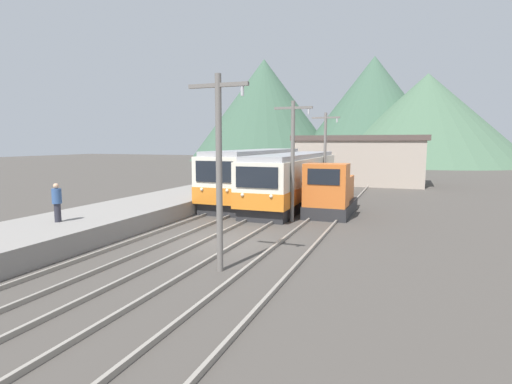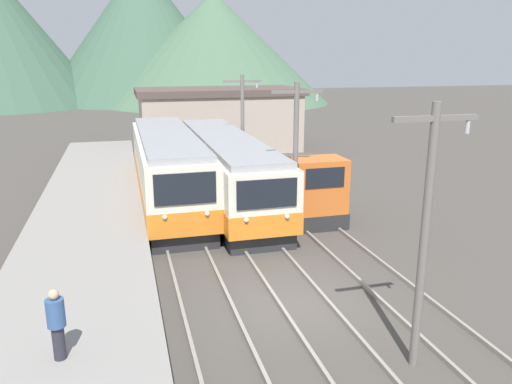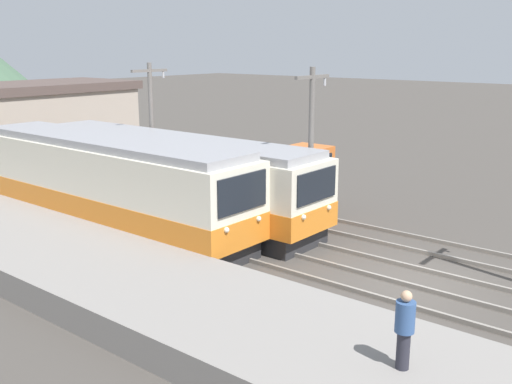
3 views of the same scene
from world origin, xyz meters
The scene contains 12 objects.
ground_plane centered at (0.00, 0.00, 0.00)m, with size 200.00×200.00×0.00m, color #47423D.
platform_left centered at (-6.25, 0.00, 0.42)m, with size 4.50×54.00×0.85m, color gray.
track_left centered at (-2.60, 0.00, 0.07)m, with size 1.54×60.00×0.14m.
track_center centered at (0.20, 0.00, 0.07)m, with size 1.54×60.00×0.14m.
track_right centered at (3.20, 0.00, 0.07)m, with size 1.54×60.00×0.14m.
commuter_train_left centered at (-2.60, 11.36, 1.68)m, with size 2.84×13.54×3.61m.
commuter_train_center centered at (0.20, 10.99, 1.59)m, with size 2.84×14.54×3.39m.
shunting_locomotive centered at (3.20, 7.86, 1.21)m, with size 2.40×5.07×3.00m.
catenary_mast_mid centered at (1.71, 5.05, 3.41)m, with size 2.00×0.20×6.21m.
catenary_mast_far centered at (1.71, 13.65, 3.41)m, with size 2.00×0.20×6.21m.
person_on_platform centered at (-6.25, -2.50, 1.72)m, with size 0.38×0.38×1.61m.
station_building centered at (2.79, 26.00, 2.42)m, with size 12.60×6.30×4.78m.
Camera 3 is at (-16.14, -6.89, 6.93)m, focal length 42.00 mm.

